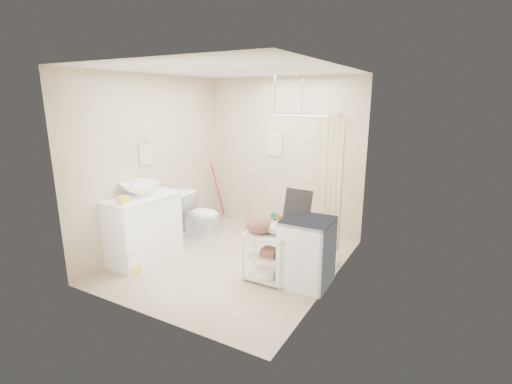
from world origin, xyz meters
TOP-DOWN VIEW (x-y plane):
  - floor at (0.00, 0.00)m, footprint 3.20×3.20m
  - ceiling at (0.00, 0.00)m, footprint 2.80×3.20m
  - wall_back at (0.00, 1.60)m, footprint 2.80×0.04m
  - wall_front at (0.00, -1.60)m, footprint 2.80×0.04m
  - wall_left at (-1.40, 0.00)m, footprint 0.04×3.20m
  - wall_right at (1.40, 0.00)m, footprint 0.04×3.20m
  - vanity at (-1.16, -0.56)m, footprint 0.66×1.10m
  - sink at (-1.17, -0.53)m, footprint 0.60×0.60m
  - counter_basket at (-1.06, -0.93)m, footprint 0.19×0.16m
  - floor_basket at (-0.98, -0.97)m, footprint 0.28×0.22m
  - toilet at (-1.04, 0.60)m, footprint 0.72×0.41m
  - mop at (-1.31, 1.45)m, footprint 0.13×0.13m
  - potted_plant_a at (-0.10, 1.47)m, footprint 0.19×0.17m
  - potted_plant_b at (0.07, 1.43)m, footprint 0.21×0.20m
  - hanging_towel at (-0.15, 1.58)m, footprint 0.28×0.03m
  - towel_ring at (-1.38, -0.20)m, footprint 0.04×0.22m
  - tp_holder at (-1.36, 0.05)m, footprint 0.08×0.12m
  - shower at (0.85, 1.05)m, footprint 1.10×1.10m
  - shampoo_bottle_a at (0.66, 1.51)m, footprint 0.09×0.09m
  - shampoo_bottle_b at (0.73, 1.50)m, footprint 0.07×0.08m
  - washing_machine at (1.14, -0.10)m, footprint 0.59×0.61m
  - laundry_rack at (0.68, -0.30)m, footprint 0.55×0.33m
  - ironing_board at (0.94, -0.07)m, footprint 0.35×0.24m

SIDE VIEW (x-z plane):
  - floor at x=0.00m, z-range 0.00..0.00m
  - floor_basket at x=-0.98m, z-range 0.00..0.15m
  - potted_plant_b at x=0.07m, z-range 0.00..0.30m
  - potted_plant_a at x=-0.10m, z-range 0.00..0.30m
  - toilet at x=-1.04m, z-range 0.00..0.73m
  - laundry_rack at x=0.68m, z-range 0.00..0.76m
  - washing_machine at x=1.14m, z-range 0.00..0.84m
  - vanity at x=-1.16m, z-range 0.00..0.94m
  - mop at x=-1.31m, z-range 0.00..1.13m
  - ironing_board at x=0.94m, z-range 0.00..1.19m
  - tp_holder at x=-1.36m, z-range 0.65..0.79m
  - counter_basket at x=-1.06m, z-range 0.94..1.03m
  - sink at x=-1.17m, z-range 0.94..1.12m
  - shower at x=0.85m, z-range 0.00..2.10m
  - wall_back at x=0.00m, z-range 0.00..2.60m
  - wall_front at x=0.00m, z-range 0.00..2.60m
  - wall_left at x=-1.40m, z-range 0.00..2.60m
  - wall_right at x=1.40m, z-range 0.00..2.60m
  - shampoo_bottle_b at x=0.73m, z-range 1.32..1.48m
  - shampoo_bottle_a at x=0.66m, z-range 1.32..1.53m
  - towel_ring at x=-1.38m, z-range 1.30..1.64m
  - hanging_towel at x=-0.15m, z-range 1.29..1.71m
  - ceiling at x=0.00m, z-range 2.58..2.62m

